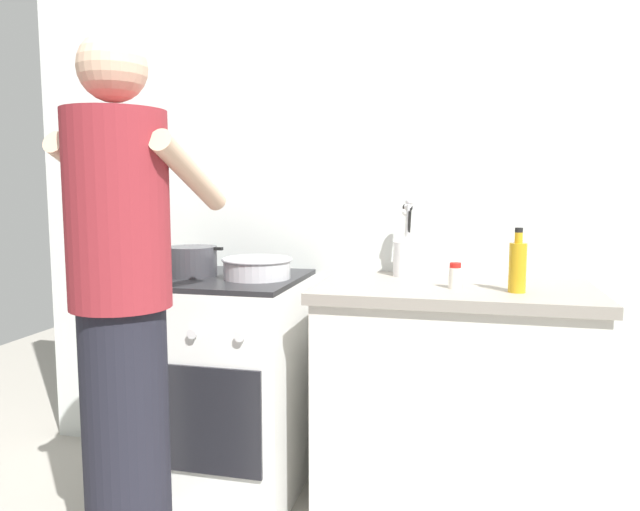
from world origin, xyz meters
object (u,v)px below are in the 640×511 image
Objects in this scene: utensil_crock at (406,252)px; spice_bottle at (455,276)px; oil_bottle at (518,266)px; pot at (192,261)px; mixing_bowl at (257,267)px; person at (123,320)px; stove_range at (227,385)px.

utensil_crock is 0.33m from spice_bottle.
spice_bottle is at bearing 171.69° from oil_bottle.
oil_bottle is (0.21, -0.03, 0.05)m from spice_bottle.
spice_bottle is at bearing -3.18° from pot.
mixing_bowl is 0.16× the size of person.
person is (-0.06, -0.64, 0.41)m from stove_range.
pot reaches higher than spice_bottle.
person reaches higher than mixing_bowl.
pot is 0.84× the size of utensil_crock.
pot is 1.21× the size of oil_bottle.
spice_bottle is at bearing -4.24° from stove_range.
oil_bottle is (1.25, -0.09, 0.03)m from pot.
stove_range is 1.03m from spice_bottle.
utensil_crock is 0.50m from oil_bottle.
pot is 2.91× the size of spice_bottle.
spice_bottle is 0.42× the size of oil_bottle.
mixing_bowl is at bearing -159.99° from utensil_crock.
mixing_bowl is 3.01× the size of spice_bottle.
oil_bottle reaches higher than spice_bottle.
stove_range is 4.06× the size of oil_bottle.
spice_bottle is 0.05× the size of person.
utensil_crock is (0.84, 0.20, 0.04)m from pot.
person is (0.08, -0.63, -0.10)m from pot.
stove_range is 9.76× the size of spice_bottle.
stove_range is at bearing 175.76° from spice_bottle.
pot is 0.97× the size of mixing_bowl.
pot is at bearing 176.82° from spice_bottle.
spice_bottle is 0.21m from oil_bottle.
utensil_crock reaches higher than pot.
person reaches higher than oil_bottle.
mixing_bowl is 0.98m from oil_bottle.
person is at bearing -149.46° from spice_bottle.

